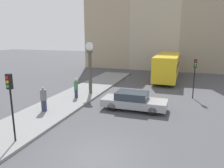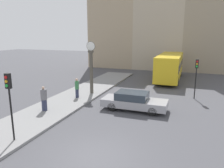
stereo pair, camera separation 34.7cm
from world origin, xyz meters
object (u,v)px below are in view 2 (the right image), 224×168
(bus_distant, at_px, (170,66))
(street_clock, at_px, (91,68))
(pedestrian_grey_jacket, at_px, (44,99))
(sedan_car, at_px, (134,101))
(traffic_light_far, at_px, (196,71))
(traffic_light_near, at_px, (9,93))
(pedestrian_green_hoodie, at_px, (77,88))

(bus_distant, relative_size, street_clock, 1.97)
(street_clock, distance_m, pedestrian_grey_jacket, 5.91)
(sedan_car, distance_m, traffic_light_far, 6.57)
(traffic_light_far, relative_size, pedestrian_grey_jacket, 1.95)
(traffic_light_near, distance_m, street_clock, 9.97)
(bus_distant, relative_size, traffic_light_near, 2.67)
(sedan_car, bearing_deg, bus_distant, 83.62)
(pedestrian_green_hoodie, bearing_deg, sedan_car, -10.92)
(traffic_light_near, bearing_deg, pedestrian_green_hoodie, 95.44)
(street_clock, xyz_separation_m, pedestrian_green_hoodie, (-0.53, -1.83, -1.50))
(traffic_light_near, xyz_separation_m, pedestrian_green_hoodie, (-0.77, 8.13, -1.67))
(bus_distant, relative_size, pedestrian_grey_jacket, 5.28)
(traffic_light_near, relative_size, pedestrian_green_hoodie, 2.08)
(sedan_car, xyz_separation_m, street_clock, (-4.80, 2.86, 1.82))
(bus_distant, bearing_deg, street_clock, -123.29)
(sedan_car, xyz_separation_m, pedestrian_green_hoodie, (-5.33, 1.03, 0.32))
(bus_distant, distance_m, traffic_light_far, 8.18)
(sedan_car, height_order, traffic_light_near, traffic_light_near)
(traffic_light_near, xyz_separation_m, traffic_light_far, (8.84, 11.75, -0.19))
(bus_distant, bearing_deg, traffic_light_far, -69.05)
(street_clock, bearing_deg, bus_distant, 56.71)
(bus_distant, height_order, traffic_light_far, traffic_light_far)
(pedestrian_grey_jacket, height_order, pedestrian_green_hoodie, pedestrian_grey_jacket)
(traffic_light_near, bearing_deg, traffic_light_far, 53.04)
(traffic_light_far, bearing_deg, pedestrian_grey_jacket, -143.98)
(pedestrian_green_hoodie, bearing_deg, bus_distant, 59.16)
(sedan_car, bearing_deg, pedestrian_green_hoodie, 169.08)
(bus_distant, relative_size, traffic_light_far, 2.71)
(traffic_light_near, bearing_deg, pedestrian_grey_jacket, 107.19)
(sedan_car, relative_size, traffic_light_far, 1.38)
(traffic_light_far, bearing_deg, bus_distant, 110.95)
(pedestrian_green_hoodie, bearing_deg, traffic_light_near, -84.56)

